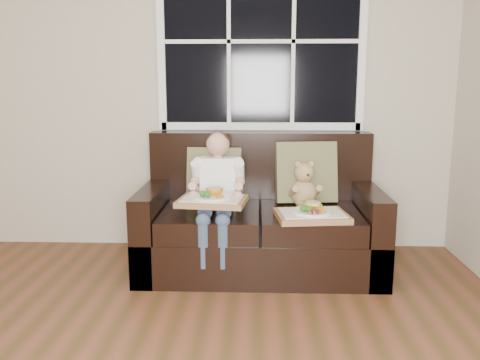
{
  "coord_description": "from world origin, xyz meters",
  "views": [
    {
      "loc": [
        0.7,
        -1.59,
        1.34
      ],
      "look_at": [
        0.58,
        1.85,
        0.68
      ],
      "focal_mm": 38.0,
      "sensor_mm": 36.0,
      "label": 1
    }
  ],
  "objects_px": {
    "teddy_bear": "(304,187)",
    "tray_right": "(312,214)",
    "loveseat": "(260,225)",
    "child": "(217,184)",
    "tray_left": "(212,199)"
  },
  "relations": [
    {
      "from": "child",
      "to": "teddy_bear",
      "type": "xyz_separation_m",
      "value": [
        0.62,
        0.16,
        -0.05
      ]
    },
    {
      "from": "loveseat",
      "to": "child",
      "type": "bearing_deg",
      "value": -158.77
    },
    {
      "from": "child",
      "to": "tray_left",
      "type": "xyz_separation_m",
      "value": [
        -0.02,
        -0.22,
        -0.06
      ]
    },
    {
      "from": "loveseat",
      "to": "teddy_bear",
      "type": "distance_m",
      "value": 0.42
    },
    {
      "from": "teddy_bear",
      "to": "tray_left",
      "type": "xyz_separation_m",
      "value": [
        -0.64,
        -0.37,
        -0.01
      ]
    },
    {
      "from": "loveseat",
      "to": "tray_right",
      "type": "xyz_separation_m",
      "value": [
        0.34,
        -0.34,
        0.17
      ]
    },
    {
      "from": "teddy_bear",
      "to": "loveseat",
      "type": "bearing_deg",
      "value": 174.75
    },
    {
      "from": "child",
      "to": "loveseat",
      "type": "bearing_deg",
      "value": 21.23
    },
    {
      "from": "loveseat",
      "to": "teddy_bear",
      "type": "bearing_deg",
      "value": 6.85
    },
    {
      "from": "teddy_bear",
      "to": "tray_right",
      "type": "height_order",
      "value": "teddy_bear"
    },
    {
      "from": "teddy_bear",
      "to": "tray_left",
      "type": "height_order",
      "value": "teddy_bear"
    },
    {
      "from": "loveseat",
      "to": "tray_left",
      "type": "relative_size",
      "value": 3.56
    },
    {
      "from": "teddy_bear",
      "to": "tray_right",
      "type": "distance_m",
      "value": 0.39
    },
    {
      "from": "child",
      "to": "teddy_bear",
      "type": "distance_m",
      "value": 0.64
    },
    {
      "from": "loveseat",
      "to": "child",
      "type": "relative_size",
      "value": 2.03
    }
  ]
}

